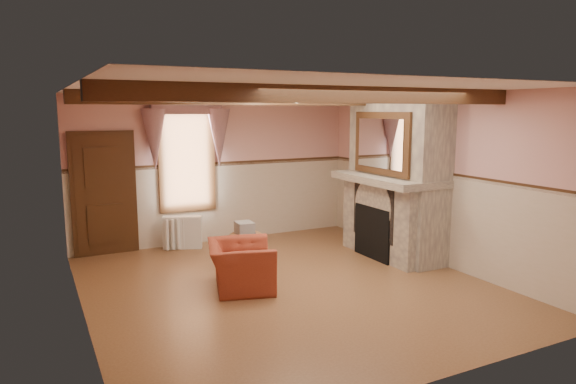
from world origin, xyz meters
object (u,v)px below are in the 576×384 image
side_table (246,251)px  oil_lamp (376,165)px  radiator (182,232)px  armchair (241,266)px  bowl (381,171)px  mantel_clock (367,166)px

side_table → oil_lamp: (2.44, -0.12, 1.29)m
side_table → radiator: (-0.60, 1.60, 0.02)m
armchair → radiator: size_ratio=1.46×
bowl → mantel_clock: size_ratio=1.50×
radiator → oil_lamp: bearing=-7.6°
armchair → bowl: 3.16m
radiator → bowl: size_ratio=1.95×
armchair → radiator: armchair is taller
radiator → mantel_clock: mantel_clock is taller
armchair → oil_lamp: bearing=-58.7°
side_table → radiator: radiator is taller
radiator → oil_lamp: (3.05, -1.72, 1.26)m
radiator → oil_lamp: size_ratio=2.50×
bowl → mantel_clock: (0.00, 0.40, 0.06)m
bowl → oil_lamp: size_ratio=1.29×
radiator → mantel_clock: size_ratio=2.92×
armchair → mantel_clock: (2.89, 1.02, 1.19)m
armchair → radiator: 2.50m
side_table → bowl: (2.44, -0.28, 1.19)m
mantel_clock → oil_lamp: size_ratio=0.86×
armchair → mantel_clock: bearing=-54.3°
bowl → mantel_clock: mantel_clock is taller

